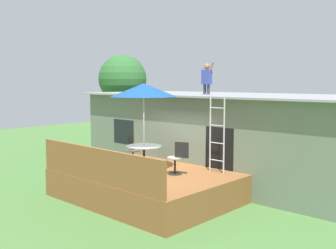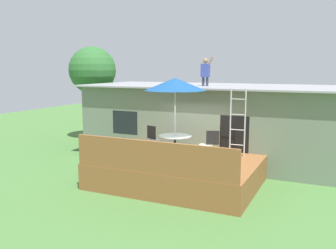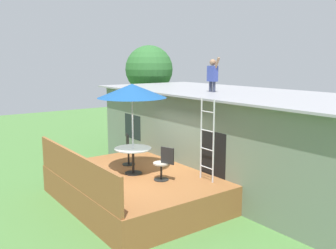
% 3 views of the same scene
% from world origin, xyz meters
% --- Properties ---
extents(ground_plane, '(40.00, 40.00, 0.00)m').
position_xyz_m(ground_plane, '(0.00, 0.00, 0.00)').
color(ground_plane, '#477538').
extents(house, '(10.50, 4.50, 2.96)m').
position_xyz_m(house, '(-0.00, 3.60, 1.48)').
color(house, slate).
rests_on(house, ground).
extents(deck, '(4.94, 3.81, 0.80)m').
position_xyz_m(deck, '(0.00, 0.00, 0.40)').
color(deck, brown).
rests_on(deck, ground).
extents(deck_railing, '(4.84, 0.08, 0.90)m').
position_xyz_m(deck_railing, '(0.00, -1.86, 1.25)').
color(deck_railing, brown).
rests_on(deck_railing, deck).
extents(patio_table, '(1.04, 1.04, 0.74)m').
position_xyz_m(patio_table, '(-0.10, -0.10, 1.39)').
color(patio_table, black).
rests_on(patio_table, deck).
extents(patio_umbrella, '(1.90, 1.90, 2.54)m').
position_xyz_m(patio_umbrella, '(-0.10, -0.10, 3.15)').
color(patio_umbrella, silver).
rests_on(patio_umbrella, deck).
extents(step_ladder, '(0.52, 0.04, 2.20)m').
position_xyz_m(step_ladder, '(1.56, 1.19, 1.90)').
color(step_ladder, silver).
rests_on(step_ladder, deck).
extents(person_figure, '(0.47, 0.20, 1.11)m').
position_xyz_m(person_figure, '(-0.18, 2.97, 3.57)').
color(person_figure, '#33384C').
rests_on(person_figure, house).
extents(patio_chair_left, '(0.60, 0.44, 0.92)m').
position_xyz_m(patio_chair_left, '(-1.04, 0.28, 1.26)').
color(patio_chair_left, black).
rests_on(patio_chair_left, deck).
extents(patio_chair_right, '(0.60, 0.44, 0.92)m').
position_xyz_m(patio_chair_right, '(0.89, 0.25, 1.26)').
color(patio_chair_right, black).
rests_on(patio_chair_right, deck).
extents(backyard_tree, '(2.36, 2.36, 4.71)m').
position_xyz_m(backyard_tree, '(-6.90, 4.94, 3.50)').
color(backyard_tree, brown).
rests_on(backyard_tree, ground).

